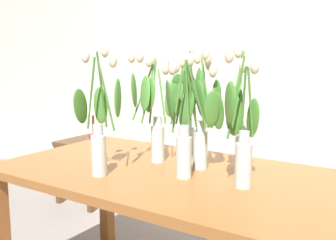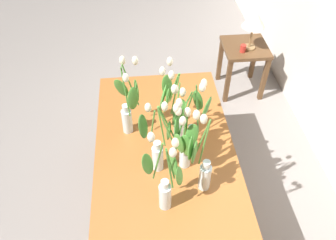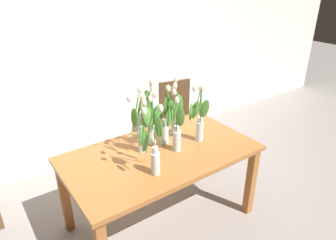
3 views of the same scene
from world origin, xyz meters
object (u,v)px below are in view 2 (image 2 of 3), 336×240
Objects in this scene: tulip_vase_5 at (166,183)px; tulip_vase_6 at (185,147)px; tulip_vase_1 at (190,124)px; tulip_vase_0 at (174,110)px; dining_table at (165,160)px; tulip_vase_4 at (162,141)px; table_lamp at (254,20)px; side_table at (244,56)px; tulip_vase_2 at (128,107)px; pillar_candle at (243,48)px; tulip_vase_3 at (202,166)px.

tulip_vase_6 is (-0.23, 0.13, 0.00)m from tulip_vase_5.
tulip_vase_0 is at bearing -148.66° from tulip_vase_1.
dining_table is 2.83× the size of tulip_vase_6.
table_lamp is (-1.52, 0.99, -0.12)m from tulip_vase_4.
dining_table is 1.73m from side_table.
dining_table is at bearing -34.50° from table_lamp.
tulip_vase_2 is 0.38m from tulip_vase_4.
tulip_vase_1 is 1.74m from side_table.
pillar_candle is at bearing 148.05° from tulip_vase_4.
side_table is 7.33× the size of pillar_candle.
tulip_vase_1 is 0.43m from tulip_vase_2.
tulip_vase_1 is 7.73× the size of pillar_candle.
tulip_vase_4 is 0.26m from tulip_vase_5.
tulip_vase_2 is 7.70× the size of pillar_candle.
side_table is (-1.56, 0.97, -0.54)m from tulip_vase_4.
tulip_vase_6 is 1.77m from table_lamp.
tulip_vase_2 reaches higher than tulip_vase_4.
dining_table is 2.91× the size of side_table.
tulip_vase_1 is at bearing 59.04° from tulip_vase_2.
tulip_vase_0 is 0.98× the size of tulip_vase_6.
tulip_vase_4 reaches higher than dining_table.
tulip_vase_4 is at bearing -102.37° from tulip_vase_6.
table_lamp is at bearing 146.86° from tulip_vase_4.
tulip_vase_5 is 2.04m from table_lamp.
tulip_vase_1 reaches higher than tulip_vase_0.
tulip_vase_3 is 0.27m from tulip_vase_4.
dining_table is at bearing -145.83° from tulip_vase_6.
table_lamp is at bearing 145.04° from tulip_vase_0.
tulip_vase_4 is 1.38× the size of table_lamp.
tulip_vase_3 reaches higher than tulip_vase_1.
tulip_vase_3 reaches higher than tulip_vase_0.
tulip_vase_4 is (-0.16, -0.21, 0.05)m from tulip_vase_3.
table_lamp is (-1.40, 0.96, 0.21)m from dining_table.
table_lamp is at bearing 25.76° from side_table.
pillar_candle is at bearing 135.72° from tulip_vase_2.
tulip_vase_6 is at bearing 41.33° from tulip_vase_2.
dining_table is 2.76× the size of tulip_vase_1.
side_table is at bearing 146.50° from tulip_vase_0.
table_lamp is at bearing 150.84° from tulip_vase_5.
dining_table is 1.60m from pillar_candle.
tulip_vase_2 is (-0.21, -0.22, 0.30)m from dining_table.
dining_table is 2.88× the size of tulip_vase_5.
tulip_vase_1 is at bearing 154.14° from tulip_vase_5.
tulip_vase_6 is 1.03× the size of side_table.
tulip_vase_4 reaches higher than side_table.
tulip_vase_1 reaches higher than dining_table.
tulip_vase_5 is (0.50, -0.10, -0.04)m from tulip_vase_0.
dining_table is at bearing -29.47° from tulip_vase_0.
tulip_vase_3 is 1.80m from pillar_candle.
tulip_vase_0 is at bearing 72.69° from tulip_vase_2.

